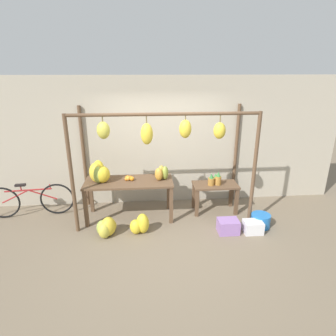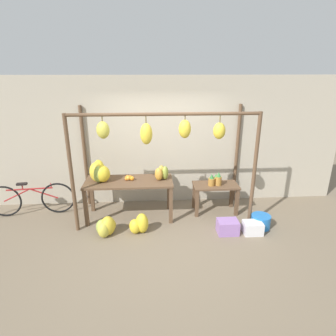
{
  "view_description": "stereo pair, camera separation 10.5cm",
  "coord_description": "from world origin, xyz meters",
  "px_view_note": "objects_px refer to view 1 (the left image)",
  "views": [
    {
      "loc": [
        -0.35,
        -4.39,
        2.9
      ],
      "look_at": [
        0.09,
        0.84,
        1.05
      ],
      "focal_mm": 30.0,
      "sensor_mm": 36.0,
      "label": 1
    },
    {
      "loc": [
        -0.25,
        -4.4,
        2.9
      ],
      "look_at": [
        0.09,
        0.84,
        1.05
      ],
      "focal_mm": 30.0,
      "sensor_mm": 36.0,
      "label": 2
    }
  ],
  "objects_px": {
    "banana_pile_on_table": "(99,173)",
    "fruit_crate_purple": "(253,227)",
    "banana_pile_ground_left": "(107,227)",
    "blue_bucket": "(261,220)",
    "pineapple_cluster": "(216,180)",
    "fruit_crate_white": "(228,226)",
    "orange_pile": "(129,178)",
    "papaya_pile": "(162,173)",
    "banana_pile_ground_right": "(140,225)",
    "parked_bicycle": "(30,200)"
  },
  "relations": [
    {
      "from": "banana_pile_on_table",
      "to": "fruit_crate_purple",
      "type": "bearing_deg",
      "value": -15.32
    },
    {
      "from": "banana_pile_ground_left",
      "to": "blue_bucket",
      "type": "bearing_deg",
      "value": 1.25
    },
    {
      "from": "pineapple_cluster",
      "to": "fruit_crate_white",
      "type": "height_order",
      "value": "pineapple_cluster"
    },
    {
      "from": "pineapple_cluster",
      "to": "fruit_crate_purple",
      "type": "xyz_separation_m",
      "value": [
        0.53,
        -0.88,
        -0.62
      ]
    },
    {
      "from": "banana_pile_ground_left",
      "to": "orange_pile",
      "type": "bearing_deg",
      "value": 60.21
    },
    {
      "from": "banana_pile_on_table",
      "to": "banana_pile_ground_left",
      "type": "relative_size",
      "value": 0.92
    },
    {
      "from": "orange_pile",
      "to": "papaya_pile",
      "type": "xyz_separation_m",
      "value": [
        0.66,
        -0.03,
        0.1
      ]
    },
    {
      "from": "banana_pile_ground_right",
      "to": "blue_bucket",
      "type": "height_order",
      "value": "banana_pile_ground_right"
    },
    {
      "from": "papaya_pile",
      "to": "fruit_crate_purple",
      "type": "xyz_separation_m",
      "value": [
        1.66,
        -0.81,
        -0.83
      ]
    },
    {
      "from": "blue_bucket",
      "to": "banana_pile_ground_left",
      "type": "bearing_deg",
      "value": -178.75
    },
    {
      "from": "orange_pile",
      "to": "banana_pile_on_table",
      "type": "bearing_deg",
      "value": -175.49
    },
    {
      "from": "fruit_crate_white",
      "to": "papaya_pile",
      "type": "height_order",
      "value": "papaya_pile"
    },
    {
      "from": "fruit_crate_white",
      "to": "blue_bucket",
      "type": "distance_m",
      "value": 0.71
    },
    {
      "from": "pineapple_cluster",
      "to": "banana_pile_ground_left",
      "type": "distance_m",
      "value": 2.38
    },
    {
      "from": "banana_pile_ground_right",
      "to": "fruit_crate_purple",
      "type": "bearing_deg",
      "value": -4.39
    },
    {
      "from": "banana_pile_on_table",
      "to": "pineapple_cluster",
      "type": "bearing_deg",
      "value": 2.12
    },
    {
      "from": "orange_pile",
      "to": "banana_pile_ground_left",
      "type": "relative_size",
      "value": 0.38
    },
    {
      "from": "fruit_crate_white",
      "to": "parked_bicycle",
      "type": "height_order",
      "value": "parked_bicycle"
    },
    {
      "from": "banana_pile_ground_left",
      "to": "parked_bicycle",
      "type": "xyz_separation_m",
      "value": [
        -1.65,
        0.88,
        0.2
      ]
    },
    {
      "from": "blue_bucket",
      "to": "orange_pile",
      "type": "bearing_deg",
      "value": 165.95
    },
    {
      "from": "pineapple_cluster",
      "to": "papaya_pile",
      "type": "relative_size",
      "value": 0.88
    },
    {
      "from": "pineapple_cluster",
      "to": "fruit_crate_white",
      "type": "bearing_deg",
      "value": -85.57
    },
    {
      "from": "banana_pile_on_table",
      "to": "banana_pile_ground_left",
      "type": "xyz_separation_m",
      "value": [
        0.17,
        -0.66,
        -0.83
      ]
    },
    {
      "from": "orange_pile",
      "to": "banana_pile_ground_right",
      "type": "bearing_deg",
      "value": -72.59
    },
    {
      "from": "papaya_pile",
      "to": "blue_bucket",
      "type": "bearing_deg",
      "value": -17.92
    },
    {
      "from": "fruit_crate_white",
      "to": "fruit_crate_purple",
      "type": "bearing_deg",
      "value": -5.43
    },
    {
      "from": "banana_pile_ground_right",
      "to": "fruit_crate_purple",
      "type": "height_order",
      "value": "banana_pile_ground_right"
    },
    {
      "from": "orange_pile",
      "to": "parked_bicycle",
      "type": "bearing_deg",
      "value": 175.11
    },
    {
      "from": "banana_pile_ground_left",
      "to": "papaya_pile",
      "type": "bearing_deg",
      "value": 32.46
    },
    {
      "from": "banana_pile_on_table",
      "to": "papaya_pile",
      "type": "bearing_deg",
      "value": 0.85
    },
    {
      "from": "banana_pile_ground_right",
      "to": "fruit_crate_purple",
      "type": "xyz_separation_m",
      "value": [
        2.1,
        -0.16,
        -0.06
      ]
    },
    {
      "from": "orange_pile",
      "to": "pineapple_cluster",
      "type": "relative_size",
      "value": 0.66
    },
    {
      "from": "papaya_pile",
      "to": "orange_pile",
      "type": "bearing_deg",
      "value": 177.66
    },
    {
      "from": "orange_pile",
      "to": "fruit_crate_purple",
      "type": "xyz_separation_m",
      "value": [
        2.32,
        -0.84,
        -0.73
      ]
    },
    {
      "from": "pineapple_cluster",
      "to": "banana_pile_ground_right",
      "type": "height_order",
      "value": "pineapple_cluster"
    },
    {
      "from": "banana_pile_ground_left",
      "to": "papaya_pile",
      "type": "xyz_separation_m",
      "value": [
        1.06,
        0.67,
        0.78
      ]
    },
    {
      "from": "banana_pile_on_table",
      "to": "orange_pile",
      "type": "bearing_deg",
      "value": 4.51
    },
    {
      "from": "banana_pile_ground_right",
      "to": "papaya_pile",
      "type": "xyz_separation_m",
      "value": [
        0.45,
        0.65,
        0.77
      ]
    },
    {
      "from": "blue_bucket",
      "to": "papaya_pile",
      "type": "distance_m",
      "value": 2.14
    },
    {
      "from": "banana_pile_on_table",
      "to": "fruit_crate_purple",
      "type": "height_order",
      "value": "banana_pile_on_table"
    },
    {
      "from": "fruit_crate_purple",
      "to": "orange_pile",
      "type": "bearing_deg",
      "value": 160.14
    },
    {
      "from": "orange_pile",
      "to": "parked_bicycle",
      "type": "distance_m",
      "value": 2.12
    },
    {
      "from": "banana_pile_on_table",
      "to": "pineapple_cluster",
      "type": "xyz_separation_m",
      "value": [
        2.36,
        0.09,
        -0.25
      ]
    },
    {
      "from": "blue_bucket",
      "to": "fruit_crate_purple",
      "type": "distance_m",
      "value": 0.3
    },
    {
      "from": "banana_pile_ground_right",
      "to": "blue_bucket",
      "type": "xyz_separation_m",
      "value": [
        2.33,
        0.04,
        -0.05
      ]
    },
    {
      "from": "blue_bucket",
      "to": "parked_bicycle",
      "type": "xyz_separation_m",
      "value": [
        -4.6,
        0.81,
        0.23
      ]
    },
    {
      "from": "banana_pile_ground_left",
      "to": "banana_pile_ground_right",
      "type": "relative_size",
      "value": 1.13
    },
    {
      "from": "fruit_crate_purple",
      "to": "pineapple_cluster",
      "type": "bearing_deg",
      "value": 120.95
    },
    {
      "from": "fruit_crate_purple",
      "to": "banana_pile_ground_right",
      "type": "bearing_deg",
      "value": 175.61
    },
    {
      "from": "banana_pile_on_table",
      "to": "banana_pile_ground_right",
      "type": "distance_m",
      "value": 1.3
    }
  ]
}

